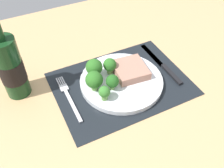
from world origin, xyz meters
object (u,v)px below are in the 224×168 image
Objects in this scene: fork at (69,97)px; knife at (164,66)px; plate at (121,81)px; wine_bottle at (11,67)px; steak at (130,70)px.

fork is 0.83× the size of knife.
knife is (16.19, 0.53, -0.50)cm from plate.
wine_bottle is at bearing 159.82° from plate.
steak is 12.71cm from knife.
plate is 0.93× the size of wine_bottle.
steak is at bearing -15.72° from wine_bottle.
plate is 2.49× the size of steak.
steak reaches higher than knife.
fork is 0.70× the size of wine_bottle.
fork is at bearing 175.70° from knife.
knife is (12.40, -0.91, -2.60)cm from steak.
wine_bottle is at bearing 164.59° from knife.
fork is at bearing -36.84° from wine_bottle.
plate is at bearing -6.83° from fork.
plate is 4.56cm from steak.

